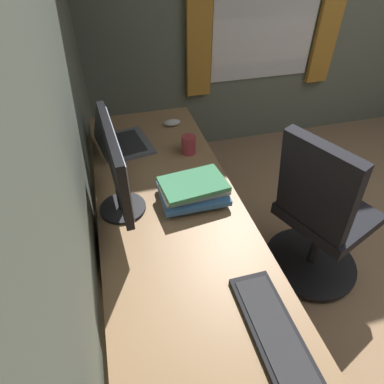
{
  "coord_description": "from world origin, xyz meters",
  "views": [
    {
      "loc": [
        -0.5,
        2.08,
        1.71
      ],
      "look_at": [
        0.37,
        1.84,
        0.95
      ],
      "focal_mm": 30.53,
      "sensor_mm": 36.0,
      "label": 1
    }
  ],
  "objects_px": {
    "keyboard_main": "(274,332)",
    "office_chair": "(319,220)",
    "drawer_pedestal": "(172,275)",
    "book_stack_near": "(193,190)",
    "monitor_primary": "(116,166)",
    "mouse_main": "(172,123)",
    "coffee_mug": "(189,144)",
    "laptop_left": "(119,139)"
  },
  "relations": [
    {
      "from": "drawer_pedestal",
      "to": "keyboard_main",
      "type": "xyz_separation_m",
      "value": [
        -0.56,
        -0.21,
        0.39
      ]
    },
    {
      "from": "book_stack_near",
      "to": "drawer_pedestal",
      "type": "bearing_deg",
      "value": 128.39
    },
    {
      "from": "drawer_pedestal",
      "to": "laptop_left",
      "type": "bearing_deg",
      "value": 12.26
    },
    {
      "from": "monitor_primary",
      "to": "coffee_mug",
      "type": "relative_size",
      "value": 4.22
    },
    {
      "from": "keyboard_main",
      "to": "coffee_mug",
      "type": "distance_m",
      "value": 1.05
    },
    {
      "from": "drawer_pedestal",
      "to": "office_chair",
      "type": "height_order",
      "value": "office_chair"
    },
    {
      "from": "drawer_pedestal",
      "to": "mouse_main",
      "type": "xyz_separation_m",
      "value": [
        0.81,
        -0.2,
        0.4
      ]
    },
    {
      "from": "drawer_pedestal",
      "to": "coffee_mug",
      "type": "relative_size",
      "value": 5.88
    },
    {
      "from": "mouse_main",
      "to": "coffee_mug",
      "type": "xyz_separation_m",
      "value": [
        -0.32,
        -0.02,
        0.03
      ]
    },
    {
      "from": "monitor_primary",
      "to": "mouse_main",
      "type": "relative_size",
      "value": 4.8
    },
    {
      "from": "keyboard_main",
      "to": "office_chair",
      "type": "relative_size",
      "value": 0.43
    },
    {
      "from": "book_stack_near",
      "to": "keyboard_main",
      "type": "bearing_deg",
      "value": -173.94
    },
    {
      "from": "monitor_primary",
      "to": "book_stack_near",
      "type": "bearing_deg",
      "value": -92.6
    },
    {
      "from": "mouse_main",
      "to": "office_chair",
      "type": "height_order",
      "value": "office_chair"
    },
    {
      "from": "keyboard_main",
      "to": "coffee_mug",
      "type": "bearing_deg",
      "value": -0.32
    },
    {
      "from": "coffee_mug",
      "to": "office_chair",
      "type": "distance_m",
      "value": 0.82
    },
    {
      "from": "monitor_primary",
      "to": "office_chair",
      "type": "distance_m",
      "value": 1.13
    },
    {
      "from": "keyboard_main",
      "to": "book_stack_near",
      "type": "xyz_separation_m",
      "value": [
        0.67,
        0.07,
        0.04
      ]
    },
    {
      "from": "keyboard_main",
      "to": "office_chair",
      "type": "distance_m",
      "value": 0.93
    },
    {
      "from": "monitor_primary",
      "to": "keyboard_main",
      "type": "xyz_separation_m",
      "value": [
        -0.69,
        -0.39,
        -0.22
      ]
    },
    {
      "from": "keyboard_main",
      "to": "drawer_pedestal",
      "type": "bearing_deg",
      "value": 20.45
    },
    {
      "from": "monitor_primary",
      "to": "book_stack_near",
      "type": "distance_m",
      "value": 0.36
    },
    {
      "from": "book_stack_near",
      "to": "office_chair",
      "type": "bearing_deg",
      "value": -94.12
    },
    {
      "from": "coffee_mug",
      "to": "keyboard_main",
      "type": "bearing_deg",
      "value": 179.68
    },
    {
      "from": "office_chair",
      "to": "drawer_pedestal",
      "type": "bearing_deg",
      "value": 94.13
    },
    {
      "from": "monitor_primary",
      "to": "laptop_left",
      "type": "xyz_separation_m",
      "value": [
        0.52,
        -0.04,
        -0.18
      ]
    },
    {
      "from": "laptop_left",
      "to": "coffee_mug",
      "type": "height_order",
      "value": "laptop_left"
    },
    {
      "from": "drawer_pedestal",
      "to": "book_stack_near",
      "type": "bearing_deg",
      "value": -51.61
    },
    {
      "from": "laptop_left",
      "to": "office_chair",
      "type": "height_order",
      "value": "office_chair"
    },
    {
      "from": "laptop_left",
      "to": "monitor_primary",
      "type": "bearing_deg",
      "value": 176.06
    },
    {
      "from": "monitor_primary",
      "to": "office_chair",
      "type": "xyz_separation_m",
      "value": [
        -0.06,
        -1.01,
        -0.5
      ]
    },
    {
      "from": "laptop_left",
      "to": "coffee_mug",
      "type": "distance_m",
      "value": 0.39
    },
    {
      "from": "book_stack_near",
      "to": "coffee_mug",
      "type": "distance_m",
      "value": 0.38
    },
    {
      "from": "office_chair",
      "to": "mouse_main",
      "type": "bearing_deg",
      "value": 40.44
    },
    {
      "from": "monitor_primary",
      "to": "keyboard_main",
      "type": "relative_size",
      "value": 1.19
    },
    {
      "from": "coffee_mug",
      "to": "office_chair",
      "type": "relative_size",
      "value": 0.12
    },
    {
      "from": "drawer_pedestal",
      "to": "book_stack_near",
      "type": "height_order",
      "value": "book_stack_near"
    },
    {
      "from": "laptop_left",
      "to": "coffee_mug",
      "type": "xyz_separation_m",
      "value": [
        -0.15,
        -0.36,
        -0.0
      ]
    },
    {
      "from": "monitor_primary",
      "to": "mouse_main",
      "type": "height_order",
      "value": "monitor_primary"
    },
    {
      "from": "drawer_pedestal",
      "to": "laptop_left",
      "type": "distance_m",
      "value": 0.79
    },
    {
      "from": "book_stack_near",
      "to": "monitor_primary",
      "type": "bearing_deg",
      "value": 87.4
    },
    {
      "from": "book_stack_near",
      "to": "office_chair",
      "type": "xyz_separation_m",
      "value": [
        -0.05,
        -0.69,
        -0.32
      ]
    }
  ]
}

